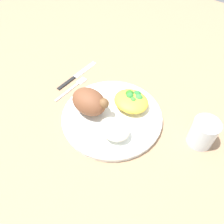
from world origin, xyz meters
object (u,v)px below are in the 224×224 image
(plate, at_px, (112,116))
(roasted_chicken, at_px, (90,102))
(fork, at_px, (73,87))
(rice_pile, at_px, (114,129))
(water_glass, at_px, (203,133))
(knife, at_px, (74,77))
(mac_cheese_with_broccoli, at_px, (132,100))

(plate, relative_size, roasted_chicken, 2.58)
(plate, height_order, fork, plate)
(roasted_chicken, relative_size, rice_pile, 1.31)
(rice_pile, distance_m, fork, 0.25)
(fork, xyz_separation_m, water_glass, (0.43, 0.07, 0.04))
(rice_pile, relative_size, knife, 0.47)
(knife, height_order, water_glass, water_glass)
(water_glass, bearing_deg, rice_pile, -143.63)
(roasted_chicken, xyz_separation_m, fork, (-0.13, 0.04, -0.05))
(fork, distance_m, knife, 0.05)
(rice_pile, bearing_deg, roasted_chicken, 169.36)
(plate, distance_m, mac_cheese_with_broccoli, 0.08)
(knife, distance_m, water_glass, 0.46)
(water_glass, bearing_deg, plate, -159.16)
(plate, distance_m, knife, 0.23)
(mac_cheese_with_broccoli, height_order, fork, mac_cheese_with_broccoli)
(plate, relative_size, fork, 2.11)
(mac_cheese_with_broccoli, bearing_deg, roasted_chicken, -130.09)
(plate, bearing_deg, water_glass, 20.84)
(rice_pile, relative_size, mac_cheese_with_broccoli, 0.82)
(plate, xyz_separation_m, rice_pile, (0.05, -0.05, 0.03))
(roasted_chicken, distance_m, rice_pile, 0.11)
(roasted_chicken, height_order, knife, roasted_chicken)
(roasted_chicken, distance_m, knife, 0.19)
(plate, relative_size, rice_pile, 3.38)
(plate, relative_size, knife, 1.58)
(roasted_chicken, distance_m, mac_cheese_with_broccoli, 0.13)
(roasted_chicken, height_order, rice_pile, roasted_chicken)
(rice_pile, bearing_deg, fork, 164.58)
(fork, bearing_deg, water_glass, 9.86)
(plate, xyz_separation_m, water_glass, (0.24, 0.09, 0.03))
(mac_cheese_with_broccoli, distance_m, water_glass, 0.22)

